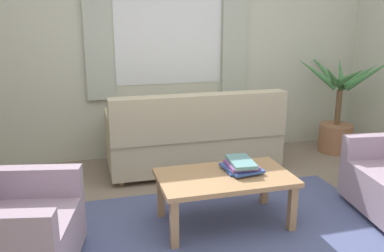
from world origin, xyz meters
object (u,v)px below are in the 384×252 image
Objects in this scene: potted_plant at (338,113)px; couch at (194,139)px; armchair_left at (1,228)px; coffee_table at (225,182)px; book_stack_on_table at (241,166)px.

couch is at bearing -176.08° from potted_plant.
armchair_left is at bearing 41.59° from couch.
potted_plant reaches higher than coffee_table.
couch is 1.92× the size of armchair_left.
armchair_left is 4.07m from potted_plant.
potted_plant reaches higher than book_stack_on_table.
coffee_table is at bearing 85.74° from couch.
armchair_left is 0.77× the size of potted_plant.
potted_plant is (3.70, 1.70, 0.16)m from armchair_left.
potted_plant is at bearing -176.08° from couch.
book_stack_on_table is (1.83, 0.33, 0.13)m from armchair_left.
armchair_left is 0.90× the size of coffee_table.
couch is 1.73× the size of coffee_table.
armchair_left is at bearing -170.59° from coffee_table.
potted_plant reaches higher than couch.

